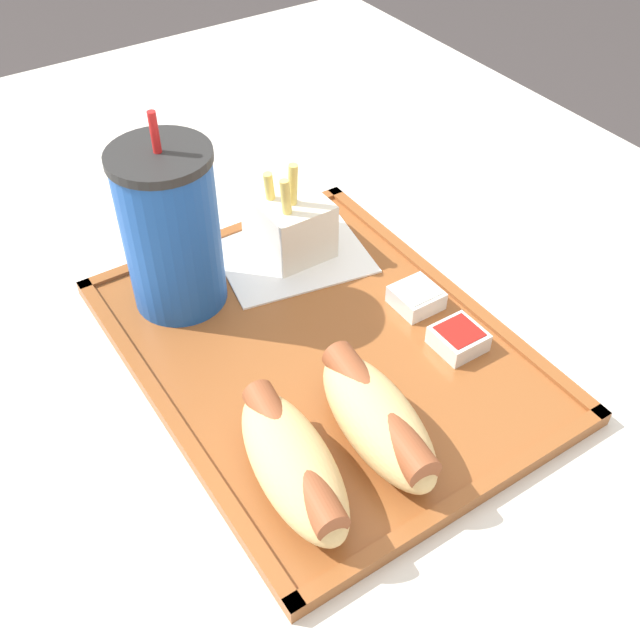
# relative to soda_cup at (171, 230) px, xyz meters

# --- Properties ---
(dining_table) EXTENTS (1.43, 1.06, 0.74)m
(dining_table) POSITION_rel_soda_cup_xyz_m (-0.14, -0.06, -0.46)
(dining_table) COLOR beige
(dining_table) RESTS_ON ground_plane
(food_tray) EXTENTS (0.39, 0.30, 0.01)m
(food_tray) POSITION_rel_soda_cup_xyz_m (-0.12, -0.07, -0.08)
(food_tray) COLOR brown
(food_tray) RESTS_ON dining_table
(paper_napkin) EXTENTS (0.19, 0.17, 0.00)m
(paper_napkin) POSITION_rel_soda_cup_xyz_m (0.02, -0.12, -0.08)
(paper_napkin) COLOR white
(paper_napkin) RESTS_ON food_tray
(soda_cup) EXTENTS (0.09, 0.09, 0.19)m
(soda_cup) POSITION_rel_soda_cup_xyz_m (0.00, 0.00, 0.00)
(soda_cup) COLOR #194CA5
(soda_cup) RESTS_ON food_tray
(hot_dog_far) EXTENTS (0.15, 0.07, 0.05)m
(hot_dog_far) POSITION_rel_soda_cup_xyz_m (-0.23, 0.02, -0.05)
(hot_dog_far) COLOR #DBB270
(hot_dog_far) RESTS_ON food_tray
(hot_dog_near) EXTENTS (0.15, 0.07, 0.05)m
(hot_dog_near) POSITION_rel_soda_cup_xyz_m (-0.23, -0.05, -0.05)
(hot_dog_near) COLOR #DBB270
(hot_dog_near) RESTS_ON food_tray
(fries_carton) EXTENTS (0.08, 0.06, 0.10)m
(fries_carton) POSITION_rel_soda_cup_xyz_m (0.01, -0.12, -0.05)
(fries_carton) COLOR silver
(fries_carton) RESTS_ON food_tray
(sauce_cup_mayo) EXTENTS (0.04, 0.04, 0.02)m
(sauce_cup_mayo) POSITION_rel_soda_cup_xyz_m (-0.13, -0.18, -0.07)
(sauce_cup_mayo) COLOR silver
(sauce_cup_mayo) RESTS_ON food_tray
(sauce_cup_ketchup) EXTENTS (0.04, 0.04, 0.02)m
(sauce_cup_ketchup) POSITION_rel_soda_cup_xyz_m (-0.19, -0.17, -0.07)
(sauce_cup_ketchup) COLOR silver
(sauce_cup_ketchup) RESTS_ON food_tray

